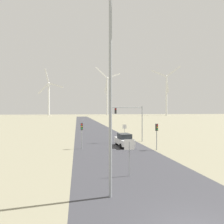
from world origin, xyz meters
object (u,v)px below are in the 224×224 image
Objects in this scene: stop_sign_near at (129,150)px; wind_turbine_right at (166,91)px; traffic_light_post_near_right at (157,131)px; car_approaching at (124,140)px; wind_turbine_center at (107,92)px; stop_sign_far at (125,128)px; wind_turbine_left at (49,95)px; traffic_light_mast_overhead at (131,116)px; streetlamp at (110,71)px; traffic_light_post_near_left at (82,130)px.

stop_sign_near is 218.33m from wind_turbine_right.
traffic_light_post_near_right is 4.87m from car_approaching.
wind_turbine_center reaches higher than car_approaching.
wind_turbine_left is (-44.59, 201.61, 24.03)m from stop_sign_far.
stop_sign_far is at bearing 85.35° from traffic_light_mast_overhead.
traffic_light_post_near_left is (-1.28, 13.50, -4.79)m from streetlamp.
stop_sign_far is (7.17, 22.88, -5.61)m from streetlamp.
traffic_light_post_near_right is 208.39m from wind_turbine_right.
traffic_light_mast_overhead is 5.12m from car_approaching.
traffic_light_mast_overhead reaches higher than traffic_light_post_near_left.
stop_sign_near is 10.07m from traffic_light_post_near_right.
stop_sign_near is at bearing -127.38° from traffic_light_post_near_right.
streetlamp is at bearing -126.71° from traffic_light_post_near_right.
traffic_light_post_near_right is at bearing -15.32° from traffic_light_post_near_left.
wind_turbine_center is at bearing 81.34° from traffic_light_mast_overhead.
stop_sign_near is at bearing -104.43° from stop_sign_far.
stop_sign_far is 0.04× the size of wind_turbine_right.
wind_turbine_right reaches higher than traffic_light_post_near_left.
traffic_light_post_near_left is (-3.32, 10.58, 0.53)m from stop_sign_near.
wind_turbine_left is 0.97× the size of wind_turbine_right.
wind_turbine_center is at bearing 80.29° from streetlamp.
car_approaching is 216.15m from wind_turbine_left.
stop_sign_near is 11.10m from traffic_light_post_near_left.
streetlamp is 221.23m from wind_turbine_right.
traffic_light_post_near_right is 0.06× the size of wind_turbine_left.
streetlamp is 4.21× the size of stop_sign_near.
wind_turbine_left is (-45.56, 213.57, 23.24)m from traffic_light_post_near_right.
wind_turbine_left reaches higher than stop_sign_far.
stop_sign_far is 0.71× the size of traffic_light_post_near_left.
streetlamp is 14.45m from traffic_light_post_near_right.
wind_turbine_left is at bearing 99.72° from traffic_light_post_near_left.
streetlamp is 3.48× the size of traffic_light_post_near_left.
traffic_light_mast_overhead reaches higher than stop_sign_near.
wind_turbine_center reaches higher than streetlamp.
traffic_light_post_near_left reaches higher than car_approaching.
wind_turbine_left is at bearing 99.46° from streetlamp.
stop_sign_near is 20.60m from stop_sign_far.
stop_sign_near is 226.30m from wind_turbine_left.
stop_sign_far is 6.21m from traffic_light_mast_overhead.
stop_sign_near reaches higher than stop_sign_far.
traffic_light_post_near_right is 0.80× the size of car_approaching.
wind_turbine_center is at bearing -4.74° from wind_turbine_left.
wind_turbine_left is at bearing 102.47° from stop_sign_far.
traffic_light_post_near_left reaches higher than traffic_light_post_near_right.
wind_turbine_right is at bearing 60.51° from streetlamp.
traffic_light_post_near_left reaches higher than stop_sign_far.
wind_turbine_right is (70.98, -26.76, -0.19)m from wind_turbine_center.
wind_turbine_left is 0.95× the size of wind_turbine_center.
streetlamp reaches higher than traffic_light_post_near_left.
wind_turbine_center is at bearing 81.22° from stop_sign_far.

